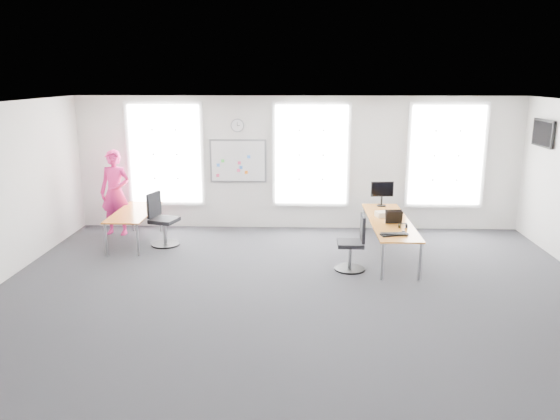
{
  "coord_description": "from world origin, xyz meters",
  "views": [
    {
      "loc": [
        0.04,
        -8.22,
        3.42
      ],
      "look_at": [
        -0.3,
        1.2,
        1.1
      ],
      "focal_mm": 35.0,
      "sensor_mm": 36.0,
      "label": 1
    }
  ],
  "objects_px": {
    "desk_right": "(389,223)",
    "monitor": "(382,192)",
    "chair_left": "(162,222)",
    "headphones": "(403,226)",
    "keyboard": "(394,234)",
    "desk_left": "(134,214)",
    "chair_right": "(354,246)",
    "person": "(115,193)"
  },
  "relations": [
    {
      "from": "desk_right",
      "to": "monitor",
      "type": "xyz_separation_m",
      "value": [
        0.01,
        1.19,
        0.37
      ]
    },
    {
      "from": "chair_left",
      "to": "headphones",
      "type": "xyz_separation_m",
      "value": [
        4.75,
        -1.02,
        0.26
      ]
    },
    {
      "from": "keyboard",
      "to": "desk_left",
      "type": "bearing_deg",
      "value": 147.28
    },
    {
      "from": "chair_right",
      "to": "keyboard",
      "type": "relative_size",
      "value": 2.15
    },
    {
      "from": "chair_left",
      "to": "keyboard",
      "type": "relative_size",
      "value": 2.31
    },
    {
      "from": "keyboard",
      "to": "headphones",
      "type": "xyz_separation_m",
      "value": [
        0.24,
        0.48,
        0.03
      ]
    },
    {
      "from": "keyboard",
      "to": "monitor",
      "type": "relative_size",
      "value": 0.89
    },
    {
      "from": "desk_right",
      "to": "keyboard",
      "type": "xyz_separation_m",
      "value": [
        -0.08,
        -1.01,
        0.06
      ]
    },
    {
      "from": "desk_right",
      "to": "chair_right",
      "type": "height_order",
      "value": "chair_right"
    },
    {
      "from": "desk_left",
      "to": "chair_left",
      "type": "height_order",
      "value": "chair_left"
    },
    {
      "from": "chair_right",
      "to": "headphones",
      "type": "bearing_deg",
      "value": 112.16
    },
    {
      "from": "desk_left",
      "to": "headphones",
      "type": "relative_size",
      "value": 11.43
    },
    {
      "from": "chair_left",
      "to": "person",
      "type": "distance_m",
      "value": 1.49
    },
    {
      "from": "chair_right",
      "to": "headphones",
      "type": "distance_m",
      "value": 1.03
    },
    {
      "from": "desk_right",
      "to": "desk_left",
      "type": "xyz_separation_m",
      "value": [
        -5.19,
        0.6,
        -0.03
      ]
    },
    {
      "from": "desk_right",
      "to": "person",
      "type": "distance_m",
      "value": 5.93
    },
    {
      "from": "headphones",
      "to": "monitor",
      "type": "height_order",
      "value": "monitor"
    },
    {
      "from": "headphones",
      "to": "desk_left",
      "type": "bearing_deg",
      "value": 150.24
    },
    {
      "from": "desk_right",
      "to": "monitor",
      "type": "relative_size",
      "value": 5.33
    },
    {
      "from": "chair_right",
      "to": "monitor",
      "type": "height_order",
      "value": "monitor"
    },
    {
      "from": "chair_right",
      "to": "monitor",
      "type": "xyz_separation_m",
      "value": [
        0.78,
        2.08,
        0.57
      ]
    },
    {
      "from": "desk_right",
      "to": "chair_left",
      "type": "distance_m",
      "value": 4.62
    },
    {
      "from": "chair_right",
      "to": "headphones",
      "type": "height_order",
      "value": "chair_right"
    },
    {
      "from": "chair_left",
      "to": "monitor",
      "type": "distance_m",
      "value": 4.69
    },
    {
      "from": "person",
      "to": "chair_left",
      "type": "bearing_deg",
      "value": -24.43
    },
    {
      "from": "keyboard",
      "to": "headphones",
      "type": "height_order",
      "value": "headphones"
    },
    {
      "from": "desk_right",
      "to": "chair_left",
      "type": "height_order",
      "value": "chair_left"
    },
    {
      "from": "chair_right",
      "to": "monitor",
      "type": "relative_size",
      "value": 1.91
    },
    {
      "from": "desk_left",
      "to": "chair_right",
      "type": "xyz_separation_m",
      "value": [
        4.42,
        -1.49,
        -0.17
      ]
    },
    {
      "from": "chair_right",
      "to": "keyboard",
      "type": "distance_m",
      "value": 0.74
    },
    {
      "from": "monitor",
      "to": "person",
      "type": "bearing_deg",
      "value": 174.39
    },
    {
      "from": "desk_right",
      "to": "chair_left",
      "type": "xyz_separation_m",
      "value": [
        -4.59,
        0.49,
        -0.17
      ]
    },
    {
      "from": "keyboard",
      "to": "desk_right",
      "type": "bearing_deg",
      "value": 70.11
    },
    {
      "from": "desk_right",
      "to": "person",
      "type": "xyz_separation_m",
      "value": [
        -5.79,
        1.25,
        0.29
      ]
    },
    {
      "from": "person",
      "to": "headphones",
      "type": "height_order",
      "value": "person"
    },
    {
      "from": "desk_right",
      "to": "headphones",
      "type": "height_order",
      "value": "headphones"
    },
    {
      "from": "chair_right",
      "to": "person",
      "type": "height_order",
      "value": "person"
    },
    {
      "from": "desk_left",
      "to": "person",
      "type": "xyz_separation_m",
      "value": [
        -0.59,
        0.65,
        0.32
      ]
    },
    {
      "from": "monitor",
      "to": "desk_right",
      "type": "bearing_deg",
      "value": -95.68
    },
    {
      "from": "desk_left",
      "to": "chair_left",
      "type": "bearing_deg",
      "value": -10.94
    },
    {
      "from": "chair_left",
      "to": "headphones",
      "type": "distance_m",
      "value": 4.86
    },
    {
      "from": "chair_right",
      "to": "keyboard",
      "type": "height_order",
      "value": "chair_right"
    }
  ]
}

